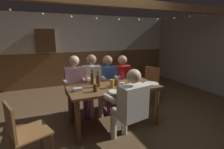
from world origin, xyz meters
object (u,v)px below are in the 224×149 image
(chair_empty_near_left, at_px, (23,133))
(table_candle, at_px, (94,81))
(person_0, at_px, (76,84))
(pint_glass_2, at_px, (135,75))
(chair_empty_near_right, at_px, (150,84))
(person_4, at_px, (130,104))
(pint_glass_5, at_px, (134,80))
(condiment_caddy, at_px, (78,89))
(pint_glass_0, at_px, (116,82))
(person_2, at_px, (109,81))
(dining_table, at_px, (113,92))
(pint_glass_4, at_px, (122,86))
(plate_0, at_px, (116,91))
(wall_dart_cabinet, at_px, (45,41))
(plate_1, at_px, (151,83))
(pint_glass_1, at_px, (112,84))
(bottle_0, at_px, (122,75))
(bottle_2, at_px, (92,78))
(person_1, at_px, (93,82))
(bottle_1, at_px, (98,81))
(pint_glass_3, at_px, (95,88))
(person_3, at_px, (123,79))

(chair_empty_near_left, height_order, table_candle, chair_empty_near_left)
(person_0, xyz_separation_m, pint_glass_2, (1.18, -0.37, 0.14))
(chair_empty_near_right, xyz_separation_m, pint_glass_2, (-0.64, -0.36, 0.35))
(person_4, height_order, chair_empty_near_right, person_4)
(pint_glass_5, bearing_deg, condiment_caddy, -178.52)
(person_0, distance_m, pint_glass_0, 0.91)
(person_2, height_order, person_4, person_2)
(dining_table, distance_m, condiment_caddy, 0.67)
(pint_glass_0, relative_size, pint_glass_2, 0.87)
(condiment_caddy, xyz_separation_m, pint_glass_4, (0.72, -0.18, 0.03))
(plate_0, xyz_separation_m, wall_dart_cabinet, (-0.88, 3.23, 0.72))
(plate_1, distance_m, pint_glass_4, 0.63)
(pint_glass_0, xyz_separation_m, pint_glass_1, (-0.12, -0.09, 0.02))
(bottle_0, distance_m, bottle_2, 0.68)
(person_1, xyz_separation_m, condiment_caddy, (-0.46, -0.70, 0.10))
(pint_glass_2, bearing_deg, wall_dart_cabinet, 121.84)
(table_candle, height_order, condiment_caddy, table_candle)
(pint_glass_2, bearing_deg, bottle_1, -164.87)
(pint_glass_2, xyz_separation_m, pint_glass_3, (-1.03, -0.48, -0.00))
(dining_table, distance_m, person_0, 0.85)
(person_0, relative_size, person_2, 1.03)
(person_1, relative_size, person_3, 1.04)
(bottle_1, height_order, pint_glass_2, bottle_1)
(person_3, bearing_deg, chair_empty_near_right, -176.77)
(plate_0, height_order, pint_glass_0, pint_glass_0)
(chair_empty_near_right, distance_m, pint_glass_1, 1.57)
(plate_0, xyz_separation_m, pint_glass_0, (0.16, 0.32, 0.05))
(plate_1, relative_size, pint_glass_1, 1.86)
(pint_glass_0, relative_size, pint_glass_4, 0.99)
(pint_glass_5, bearing_deg, wall_dart_cabinet, 115.75)
(pint_glass_4, bearing_deg, plate_0, -148.97)
(dining_table, distance_m, person_2, 0.67)
(person_0, distance_m, bottle_2, 0.52)
(table_candle, bearing_deg, chair_empty_near_left, -145.24)
(table_candle, relative_size, bottle_0, 0.38)
(table_candle, height_order, plate_1, table_candle)
(bottle_1, bearing_deg, bottle_2, 105.16)
(dining_table, bearing_deg, condiment_caddy, -175.19)
(bottle_0, xyz_separation_m, wall_dart_cabinet, (-1.33, 2.57, 0.64))
(person_0, relative_size, person_1, 0.99)
(condiment_caddy, relative_size, pint_glass_0, 1.27)
(person_4, bearing_deg, chair_empty_near_right, 34.51)
(bottle_2, distance_m, pint_glass_4, 0.60)
(person_3, distance_m, bottle_1, 1.03)
(plate_0, distance_m, pint_glass_0, 0.36)
(condiment_caddy, height_order, bottle_0, bottle_0)
(plate_1, xyz_separation_m, pint_glass_3, (-1.10, -0.01, 0.06))
(person_1, height_order, pint_glass_4, person_1)
(person_4, xyz_separation_m, pint_glass_0, (0.07, 0.63, 0.15))
(table_candle, distance_m, pint_glass_3, 0.50)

